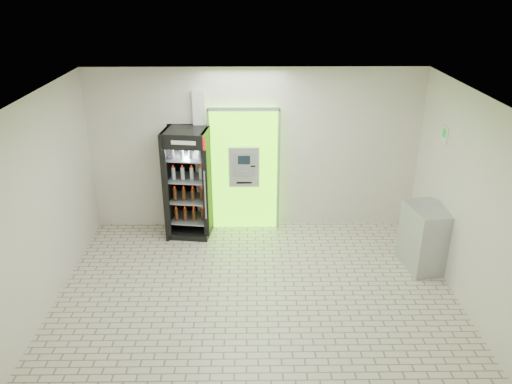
{
  "coord_description": "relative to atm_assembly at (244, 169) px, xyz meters",
  "views": [
    {
      "loc": [
        -0.09,
        -6.13,
        4.45
      ],
      "look_at": [
        0.0,
        1.2,
        1.24
      ],
      "focal_mm": 35.0,
      "sensor_mm": 36.0,
      "label": 1
    }
  ],
  "objects": [
    {
      "name": "steel_cabinet",
      "position": [
        2.92,
        -1.48,
        -0.64
      ],
      "size": [
        0.65,
        0.87,
        1.06
      ],
      "rotation": [
        0.0,
        0.0,
        0.15
      ],
      "color": "#A4A6AB",
      "rests_on": "ground"
    },
    {
      "name": "room_shell",
      "position": [
        0.2,
        -2.41,
        0.67
      ],
      "size": [
        6.0,
        6.0,
        6.0
      ],
      "color": "silver",
      "rests_on": "ground"
    },
    {
      "name": "atm_assembly",
      "position": [
        0.0,
        0.0,
        0.0
      ],
      "size": [
        1.3,
        0.24,
        2.33
      ],
      "color": "#67FF0A",
      "rests_on": "ground"
    },
    {
      "name": "exit_sign",
      "position": [
        3.19,
        -1.01,
        0.95
      ],
      "size": [
        0.02,
        0.22,
        0.26
      ],
      "color": "white",
      "rests_on": "room_shell"
    },
    {
      "name": "beverage_cooler",
      "position": [
        -1.0,
        -0.25,
        -0.21
      ],
      "size": [
        0.84,
        0.78,
        2.0
      ],
      "rotation": [
        0.0,
        0.0,
        -0.13
      ],
      "color": "black",
      "rests_on": "ground"
    },
    {
      "name": "ground",
      "position": [
        0.2,
        -2.41,
        -1.17
      ],
      "size": [
        6.0,
        6.0,
        0.0
      ],
      "primitive_type": "plane",
      "color": "beige",
      "rests_on": "ground"
    },
    {
      "name": "pillar",
      "position": [
        -0.78,
        0.04,
        0.13
      ],
      "size": [
        0.22,
        0.11,
        2.6
      ],
      "color": "silver",
      "rests_on": "ground"
    }
  ]
}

